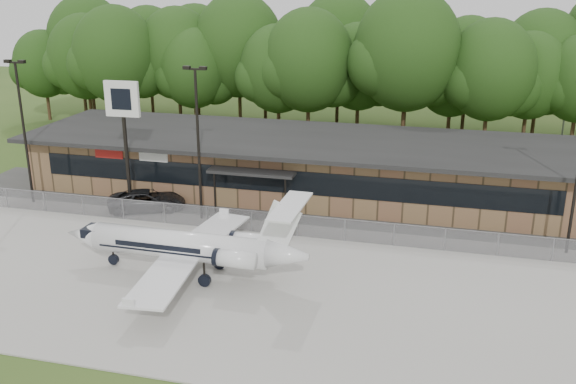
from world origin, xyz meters
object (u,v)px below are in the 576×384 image
(suv, at_px, (147,200))
(business_jet, at_px, (189,247))
(terminal, at_px, (299,164))
(pole_sign, at_px, (123,113))

(suv, bearing_deg, business_jet, -164.37)
(terminal, distance_m, suv, 11.62)
(terminal, relative_size, suv, 7.79)
(business_jet, height_order, suv, business_jet)
(business_jet, relative_size, suv, 2.68)
(terminal, distance_m, business_jet, 15.90)
(suv, distance_m, pole_sign, 6.30)
(terminal, xyz_separation_m, suv, (-9.30, -6.81, -1.44))
(business_jet, xyz_separation_m, pole_sign, (-8.05, 8.58, 5.23))
(suv, bearing_deg, terminal, -76.15)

